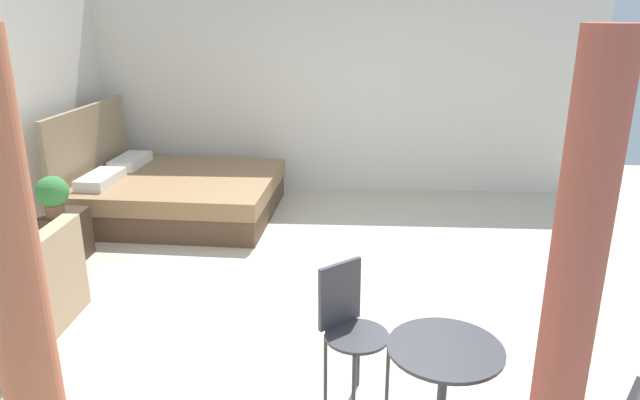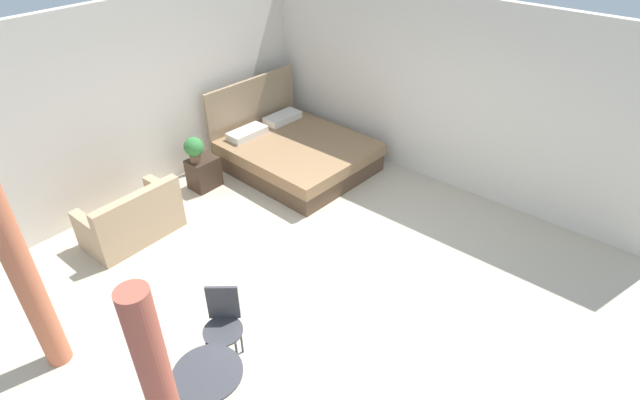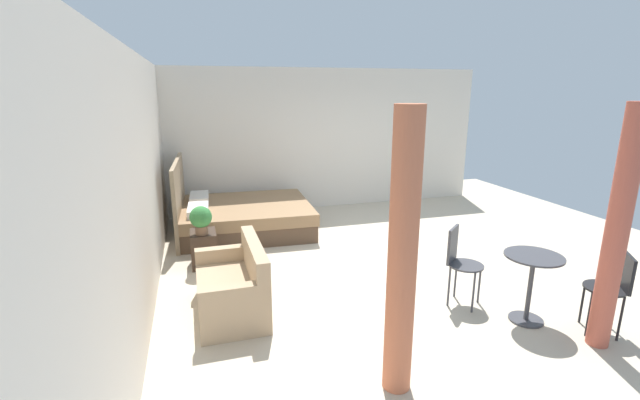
# 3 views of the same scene
# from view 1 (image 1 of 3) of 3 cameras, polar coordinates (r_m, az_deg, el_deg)

# --- Properties ---
(ground_plane) EXTENTS (8.99, 9.65, 0.02)m
(ground_plane) POSITION_cam_1_polar(r_m,az_deg,el_deg) (5.34, 1.42, -8.38)
(ground_plane) COLOR beige
(wall_right) EXTENTS (0.12, 6.65, 2.86)m
(wall_right) POSITION_cam_1_polar(r_m,az_deg,el_deg) (7.83, 2.28, 11.25)
(wall_right) COLOR silver
(wall_right) RESTS_ON ground
(bed) EXTENTS (2.02, 2.32, 1.30)m
(bed) POSITION_cam_1_polar(r_m,az_deg,el_deg) (7.19, -14.08, 0.71)
(bed) COLOR brown
(bed) RESTS_ON ground
(couch) EXTENTS (1.26, 0.72, 0.80)m
(couch) POSITION_cam_1_polar(r_m,az_deg,el_deg) (4.95, -28.20, -9.21)
(couch) COLOR tan
(couch) RESTS_ON ground
(nightstand) EXTENTS (0.45, 0.35, 0.50)m
(nightstand) POSITION_cam_1_polar(r_m,az_deg,el_deg) (6.25, -23.72, -3.33)
(nightstand) COLOR #38281E
(nightstand) RESTS_ON ground
(potted_plant) EXTENTS (0.30, 0.30, 0.40)m
(potted_plant) POSITION_cam_1_polar(r_m,az_deg,el_deg) (6.03, -24.82, 0.55)
(potted_plant) COLOR brown
(potted_plant) RESTS_ON nightstand
(balcony_table) EXTENTS (0.60, 0.60, 0.76)m
(balcony_table) POSITION_cam_1_polar(r_m,az_deg,el_deg) (3.23, 11.95, -17.47)
(balcony_table) COLOR #3F3F44
(balcony_table) RESTS_ON ground
(cafe_chair_near_window) EXTENTS (0.56, 0.56, 0.92)m
(cafe_chair_near_window) POSITION_cam_1_polar(r_m,az_deg,el_deg) (3.66, 2.82, -11.73)
(cafe_chair_near_window) COLOR #3F3F44
(cafe_chair_near_window) RESTS_ON ground
(curtain_left) EXTENTS (0.20, 0.20, 2.35)m
(curtain_left) POSITION_cam_1_polar(r_m,az_deg,el_deg) (2.51, 23.01, -12.33)
(curtain_left) COLOR #C15B47
(curtain_left) RESTS_ON ground
(curtain_right) EXTENTS (0.23, 0.23, 2.35)m
(curtain_right) POSITION_cam_1_polar(r_m,az_deg,el_deg) (2.72, -27.31, -10.49)
(curtain_right) COLOR #D1704C
(curtain_right) RESTS_ON ground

